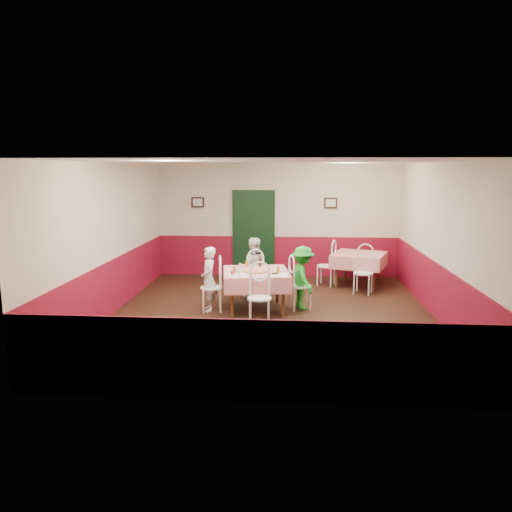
# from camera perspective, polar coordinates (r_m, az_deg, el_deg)

# --- Properties ---
(floor) EXTENTS (7.00, 7.00, 0.00)m
(floor) POSITION_cam_1_polar(r_m,az_deg,el_deg) (9.31, 1.73, -6.79)
(floor) COLOR black
(floor) RESTS_ON ground
(ceiling) EXTENTS (7.00, 7.00, 0.00)m
(ceiling) POSITION_cam_1_polar(r_m,az_deg,el_deg) (8.92, 1.83, 10.71)
(ceiling) COLOR white
(ceiling) RESTS_ON back_wall
(back_wall) EXTENTS (6.00, 0.10, 2.80)m
(back_wall) POSITION_cam_1_polar(r_m,az_deg,el_deg) (12.48, 2.49, 4.06)
(back_wall) COLOR beige
(back_wall) RESTS_ON ground
(front_wall) EXTENTS (6.00, 0.10, 2.80)m
(front_wall) POSITION_cam_1_polar(r_m,az_deg,el_deg) (5.57, 0.18, -3.37)
(front_wall) COLOR beige
(front_wall) RESTS_ON ground
(left_wall) EXTENTS (0.10, 7.00, 2.80)m
(left_wall) POSITION_cam_1_polar(r_m,az_deg,el_deg) (9.62, -16.39, 1.89)
(left_wall) COLOR beige
(left_wall) RESTS_ON ground
(right_wall) EXTENTS (0.10, 7.00, 2.80)m
(right_wall) POSITION_cam_1_polar(r_m,az_deg,el_deg) (9.37, 20.44, 1.46)
(right_wall) COLOR beige
(right_wall) RESTS_ON ground
(wainscot_back) EXTENTS (6.00, 0.03, 1.00)m
(wainscot_back) POSITION_cam_1_polar(r_m,az_deg,el_deg) (12.59, 2.46, -0.02)
(wainscot_back) COLOR maroon
(wainscot_back) RESTS_ON ground
(wainscot_front) EXTENTS (6.00, 0.03, 1.00)m
(wainscot_front) POSITION_cam_1_polar(r_m,az_deg,el_deg) (5.86, 0.18, -11.93)
(wainscot_front) COLOR maroon
(wainscot_front) RESTS_ON ground
(wainscot_left) EXTENTS (0.03, 7.00, 1.00)m
(wainscot_left) POSITION_cam_1_polar(r_m,az_deg,el_deg) (9.77, -16.05, -3.34)
(wainscot_left) COLOR maroon
(wainscot_left) RESTS_ON ground
(wainscot_right) EXTENTS (0.03, 7.00, 1.00)m
(wainscot_right) POSITION_cam_1_polar(r_m,az_deg,el_deg) (9.53, 20.02, -3.89)
(wainscot_right) COLOR maroon
(wainscot_right) RESTS_ON ground
(door) EXTENTS (0.96, 0.06, 2.10)m
(door) POSITION_cam_1_polar(r_m,az_deg,el_deg) (12.50, -0.28, 2.47)
(door) COLOR black
(door) RESTS_ON ground
(picture_left) EXTENTS (0.32, 0.03, 0.26)m
(picture_left) POSITION_cam_1_polar(r_m,az_deg,el_deg) (12.61, -6.67, 6.12)
(picture_left) COLOR black
(picture_left) RESTS_ON back_wall
(picture_right) EXTENTS (0.32, 0.03, 0.26)m
(picture_right) POSITION_cam_1_polar(r_m,az_deg,el_deg) (12.42, 8.54, 6.02)
(picture_right) COLOR black
(picture_right) RESTS_ON back_wall
(thermostat) EXTENTS (0.10, 0.03, 0.10)m
(thermostat) POSITION_cam_1_polar(r_m,az_deg,el_deg) (12.62, -6.19, 4.54)
(thermostat) COLOR white
(thermostat) RESTS_ON back_wall
(main_table) EXTENTS (1.38, 1.38, 0.77)m
(main_table) POSITION_cam_1_polar(r_m,az_deg,el_deg) (9.58, 0.00, -3.98)
(main_table) COLOR red
(main_table) RESTS_ON ground
(second_table) EXTENTS (1.43, 1.43, 0.77)m
(second_table) POSITION_cam_1_polar(r_m,az_deg,el_deg) (11.78, 11.66, -1.54)
(second_table) COLOR red
(second_table) RESTS_ON ground
(chair_left) EXTENTS (0.49, 0.49, 0.90)m
(chair_left) POSITION_cam_1_polar(r_m,az_deg,el_deg) (9.54, -5.11, -3.61)
(chair_left) COLOR white
(chair_left) RESTS_ON ground
(chair_right) EXTENTS (0.52, 0.52, 0.90)m
(chair_right) POSITION_cam_1_polar(r_m,az_deg,el_deg) (9.66, 5.05, -3.45)
(chair_right) COLOR white
(chair_right) RESTS_ON ground
(chair_far) EXTENTS (0.54, 0.54, 0.90)m
(chair_far) POSITION_cam_1_polar(r_m,az_deg,el_deg) (10.39, -0.33, -2.45)
(chair_far) COLOR white
(chair_far) RESTS_ON ground
(chair_near) EXTENTS (0.44, 0.44, 0.90)m
(chair_near) POSITION_cam_1_polar(r_m,az_deg,el_deg) (8.74, 0.39, -4.85)
(chair_near) COLOR white
(chair_near) RESTS_ON ground
(chair_second_a) EXTENTS (0.53, 0.53, 0.90)m
(chair_second_a) POSITION_cam_1_polar(r_m,az_deg,el_deg) (11.69, 8.02, -1.14)
(chair_second_a) COLOR white
(chair_second_a) RESTS_ON ground
(chair_second_b) EXTENTS (0.53, 0.53, 0.90)m
(chair_second_b) POSITION_cam_1_polar(r_m,az_deg,el_deg) (11.03, 12.16, -1.93)
(chair_second_b) COLOR white
(chair_second_b) RESTS_ON ground
(pizza) EXTENTS (0.51, 0.51, 0.03)m
(pizza) POSITION_cam_1_polar(r_m,az_deg,el_deg) (9.43, -0.07, -1.71)
(pizza) COLOR #B74723
(pizza) RESTS_ON main_table
(plate_left) EXTENTS (0.28, 0.28, 0.01)m
(plate_left) POSITION_cam_1_polar(r_m,az_deg,el_deg) (9.48, -2.66, -1.70)
(plate_left) COLOR white
(plate_left) RESTS_ON main_table
(plate_right) EXTENTS (0.28, 0.28, 0.01)m
(plate_right) POSITION_cam_1_polar(r_m,az_deg,el_deg) (9.51, 2.57, -1.66)
(plate_right) COLOR white
(plate_right) RESTS_ON main_table
(plate_far) EXTENTS (0.28, 0.28, 0.01)m
(plate_far) POSITION_cam_1_polar(r_m,az_deg,el_deg) (9.93, -0.11, -1.16)
(plate_far) COLOR white
(plate_far) RESTS_ON main_table
(glass_a) EXTENTS (0.08, 0.08, 0.13)m
(glass_a) POSITION_cam_1_polar(r_m,az_deg,el_deg) (9.22, -2.46, -1.68)
(glass_a) COLOR #BF7219
(glass_a) RESTS_ON main_table
(glass_b) EXTENTS (0.08, 0.08, 0.12)m
(glass_b) POSITION_cam_1_polar(r_m,az_deg,el_deg) (9.29, 2.55, -1.60)
(glass_b) COLOR #BF7219
(glass_b) RESTS_ON main_table
(glass_c) EXTENTS (0.08, 0.08, 0.13)m
(glass_c) POSITION_cam_1_polar(r_m,az_deg,el_deg) (9.85, -1.05, -0.91)
(glass_c) COLOR #BF7219
(glass_c) RESTS_ON main_table
(beer_bottle) EXTENTS (0.07, 0.07, 0.21)m
(beer_bottle) POSITION_cam_1_polar(r_m,az_deg,el_deg) (9.87, 0.45, -0.65)
(beer_bottle) COLOR #381C0A
(beer_bottle) RESTS_ON main_table
(shaker_a) EXTENTS (0.04, 0.04, 0.09)m
(shaker_a) POSITION_cam_1_polar(r_m,az_deg,el_deg) (9.03, -2.50, -2.05)
(shaker_a) COLOR silver
(shaker_a) RESTS_ON main_table
(shaker_b) EXTENTS (0.04, 0.04, 0.09)m
(shaker_b) POSITION_cam_1_polar(r_m,az_deg,el_deg) (9.01, -1.99, -2.07)
(shaker_b) COLOR silver
(shaker_b) RESTS_ON main_table
(shaker_c) EXTENTS (0.04, 0.04, 0.09)m
(shaker_c) POSITION_cam_1_polar(r_m,az_deg,el_deg) (9.10, -2.79, -1.96)
(shaker_c) COLOR #B23319
(shaker_c) RESTS_ON main_table
(menu_left) EXTENTS (0.40, 0.47, 0.00)m
(menu_left) POSITION_cam_1_polar(r_m,az_deg,el_deg) (9.11, -2.12, -2.22)
(menu_left) COLOR white
(menu_left) RESTS_ON main_table
(menu_right) EXTENTS (0.32, 0.42, 0.00)m
(menu_right) POSITION_cam_1_polar(r_m,az_deg,el_deg) (9.15, 2.70, -2.17)
(menu_right) COLOR white
(menu_right) RESTS_ON main_table
(wallet) EXTENTS (0.12, 0.10, 0.02)m
(wallet) POSITION_cam_1_polar(r_m,az_deg,el_deg) (9.21, 2.13, -2.02)
(wallet) COLOR black
(wallet) RESTS_ON main_table
(diner_left) EXTENTS (0.40, 0.51, 1.23)m
(diner_left) POSITION_cam_1_polar(r_m,az_deg,el_deg) (9.50, -5.43, -2.65)
(diner_left) COLOR gray
(diner_left) RESTS_ON ground
(diner_far) EXTENTS (0.67, 0.55, 1.28)m
(diner_far) POSITION_cam_1_polar(r_m,az_deg,el_deg) (10.40, -0.35, -1.37)
(diner_far) COLOR gray
(diner_far) RESTS_ON ground
(diner_right) EXTENTS (0.68, 0.89, 1.23)m
(diner_right) POSITION_cam_1_polar(r_m,az_deg,el_deg) (9.63, 5.36, -2.50)
(diner_right) COLOR gray
(diner_right) RESTS_ON ground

